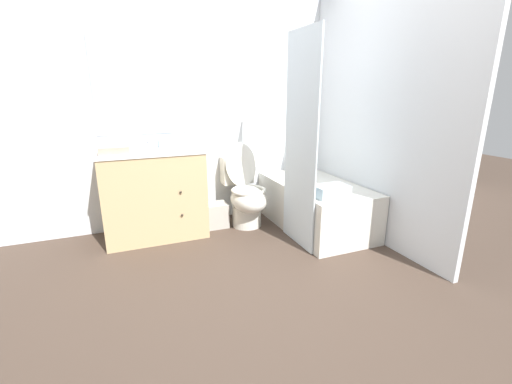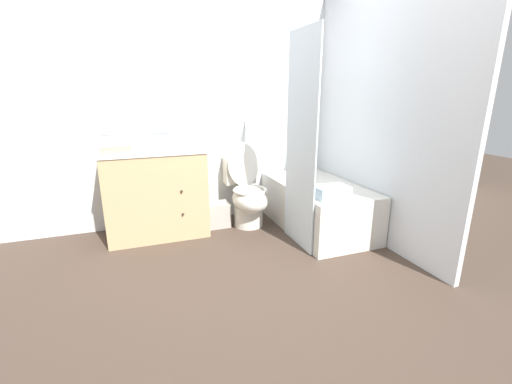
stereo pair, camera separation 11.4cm
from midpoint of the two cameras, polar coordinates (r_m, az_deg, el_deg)
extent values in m
plane|color=#47382D|center=(2.75, 2.82, -15.17)|extent=(14.00, 14.00, 0.00)
cube|color=silver|center=(3.91, -7.57, 13.53)|extent=(8.00, 0.05, 2.50)
cube|color=#B2BCC6|center=(3.75, -19.34, 16.21)|extent=(0.92, 0.01, 0.93)
cube|color=silver|center=(3.72, 16.07, 12.91)|extent=(0.05, 2.63, 2.50)
cube|color=tan|center=(3.62, -17.50, -0.50)|extent=(0.97, 0.56, 0.87)
cube|color=white|center=(3.52, -18.12, 6.50)|extent=(0.99, 0.58, 0.03)
cylinder|color=silver|center=(3.52, -18.06, 5.86)|extent=(0.31, 0.31, 0.10)
sphere|color=#382D23|center=(3.34, -13.41, -0.02)|extent=(0.02, 0.02, 0.02)
sphere|color=#382D23|center=(3.41, -13.15, -3.78)|extent=(0.02, 0.02, 0.02)
cylinder|color=silver|center=(3.70, -18.43, 7.49)|extent=(0.04, 0.04, 0.04)
cylinder|color=silver|center=(3.65, -18.47, 8.36)|extent=(0.02, 0.11, 0.09)
cylinder|color=silver|center=(3.70, -19.29, 7.44)|extent=(0.03, 0.03, 0.04)
cylinder|color=silver|center=(3.71, -17.58, 7.61)|extent=(0.03, 0.03, 0.04)
cylinder|color=silver|center=(3.80, -2.42, -3.93)|extent=(0.32, 0.32, 0.23)
ellipsoid|color=silver|center=(3.68, -2.12, -1.25)|extent=(0.37, 0.51, 0.28)
torus|color=silver|center=(3.65, -2.14, 0.29)|extent=(0.37, 0.37, 0.04)
cube|color=silver|center=(3.93, -3.92, 3.73)|extent=(0.37, 0.18, 0.31)
ellipsoid|color=silver|center=(3.80, -3.38, 4.59)|extent=(0.36, 0.15, 0.48)
cube|color=silver|center=(3.78, 8.88, -2.13)|extent=(0.74, 1.39, 0.50)
cube|color=#A5A7A2|center=(3.71, 9.05, 1.42)|extent=(0.62, 1.27, 0.01)
cube|color=silver|center=(3.16, 6.39, 8.00)|extent=(0.02, 0.57, 1.95)
cube|color=#B7B2A8|center=(3.79, -7.62, -3.85)|extent=(0.25, 0.21, 0.27)
cube|color=silver|center=(3.63, -15.65, 7.83)|extent=(0.15, 0.15, 0.08)
ellipsoid|color=white|center=(3.62, -15.71, 8.61)|extent=(0.07, 0.04, 0.03)
cylinder|color=white|center=(3.62, -12.29, 8.44)|extent=(0.07, 0.07, 0.12)
cylinder|color=silver|center=(3.61, -12.37, 9.65)|extent=(0.04, 0.04, 0.03)
cube|color=tan|center=(3.36, -23.52, 6.37)|extent=(0.26, 0.17, 0.07)
cube|color=silver|center=(3.23, 11.34, 0.14)|extent=(0.31, 0.21, 0.11)
camera|label=1|loc=(0.06, -91.03, -0.30)|focal=24.00mm
camera|label=2|loc=(0.06, 88.97, 0.30)|focal=24.00mm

